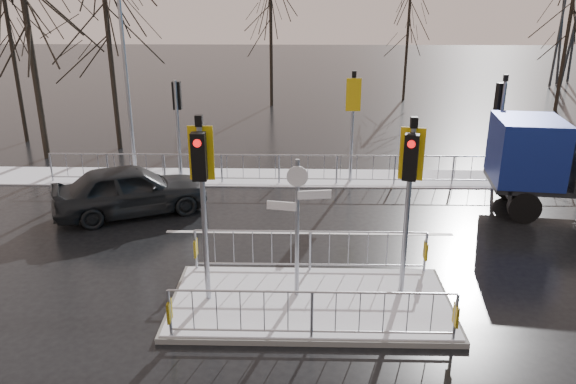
{
  "coord_description": "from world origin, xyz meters",
  "views": [
    {
      "loc": [
        -0.22,
        -10.54,
        6.42
      ],
      "look_at": [
        -0.54,
        2.19,
        1.8
      ],
      "focal_mm": 35.0,
      "sensor_mm": 36.0,
      "label": 1
    }
  ],
  "objects_px": {
    "traffic_island": "(310,289)",
    "car_far_lane": "(131,190)",
    "flatbed_truck": "(556,164)",
    "street_lamp_left": "(125,47)"
  },
  "relations": [
    {
      "from": "flatbed_truck",
      "to": "street_lamp_left",
      "type": "relative_size",
      "value": 0.78
    },
    {
      "from": "traffic_island",
      "to": "street_lamp_left",
      "type": "xyz_separation_m",
      "value": [
        -6.42,
        9.49,
        4.1
      ]
    },
    {
      "from": "car_far_lane",
      "to": "flatbed_truck",
      "type": "relative_size",
      "value": 0.7
    },
    {
      "from": "car_far_lane",
      "to": "traffic_island",
      "type": "bearing_deg",
      "value": -157.66
    },
    {
      "from": "traffic_island",
      "to": "flatbed_truck",
      "type": "bearing_deg",
      "value": 37.19
    },
    {
      "from": "traffic_island",
      "to": "street_lamp_left",
      "type": "bearing_deg",
      "value": 124.07
    },
    {
      "from": "car_far_lane",
      "to": "flatbed_truck",
      "type": "height_order",
      "value": "flatbed_truck"
    },
    {
      "from": "traffic_island",
      "to": "flatbed_truck",
      "type": "distance_m",
      "value": 9.29
    },
    {
      "from": "car_far_lane",
      "to": "street_lamp_left",
      "type": "distance_m",
      "value": 5.86
    },
    {
      "from": "traffic_island",
      "to": "car_far_lane",
      "type": "height_order",
      "value": "traffic_island"
    }
  ]
}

